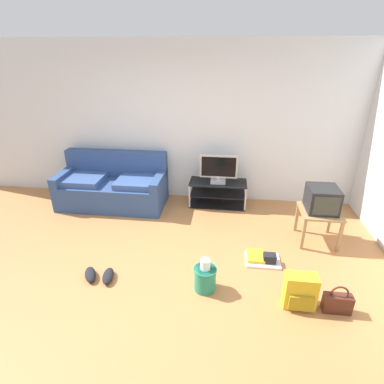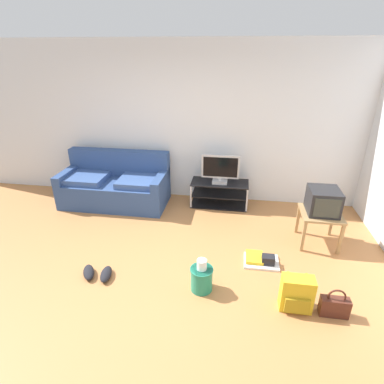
# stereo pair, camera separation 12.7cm
# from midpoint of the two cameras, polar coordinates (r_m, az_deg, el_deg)

# --- Properties ---
(ground_plane) EXTENTS (9.00, 9.80, 0.02)m
(ground_plane) POSITION_cam_midpoint_polar(r_m,az_deg,el_deg) (3.86, -8.13, -16.13)
(ground_plane) COLOR #B27542
(wall_back) EXTENTS (9.00, 0.10, 2.70)m
(wall_back) POSITION_cam_midpoint_polar(r_m,az_deg,el_deg) (5.44, -2.46, 12.56)
(wall_back) COLOR silver
(wall_back) RESTS_ON ground_plane
(couch) EXTENTS (1.82, 0.85, 0.89)m
(couch) POSITION_cam_midpoint_polar(r_m,az_deg,el_deg) (5.58, -15.06, 1.03)
(couch) COLOR navy
(couch) RESTS_ON ground_plane
(tv_stand) EXTENTS (0.98, 0.44, 0.44)m
(tv_stand) POSITION_cam_midpoint_polar(r_m,az_deg,el_deg) (5.41, 4.12, -0.23)
(tv_stand) COLOR black
(tv_stand) RESTS_ON ground_plane
(flat_tv) EXTENTS (0.64, 0.22, 0.49)m
(flat_tv) POSITION_cam_midpoint_polar(r_m,az_deg,el_deg) (5.21, 4.26, 4.25)
(flat_tv) COLOR #B2B2B7
(flat_tv) RESTS_ON tv_stand
(side_table) EXTENTS (0.54, 0.54, 0.48)m
(side_table) POSITION_cam_midpoint_polar(r_m,az_deg,el_deg) (4.62, 21.87, -4.07)
(side_table) COLOR #9E7A4C
(side_table) RESTS_ON ground_plane
(crt_tv) EXTENTS (0.40, 0.43, 0.34)m
(crt_tv) POSITION_cam_midpoint_polar(r_m,az_deg,el_deg) (4.53, 22.31, -1.25)
(crt_tv) COLOR #232326
(crt_tv) RESTS_ON side_table
(backpack) EXTENTS (0.33, 0.25, 0.40)m
(backpack) POSITION_cam_midpoint_polar(r_m,az_deg,el_deg) (3.56, 18.45, -17.16)
(backpack) COLOR gold
(backpack) RESTS_ON ground_plane
(handbag) EXTENTS (0.29, 0.11, 0.33)m
(handbag) POSITION_cam_midpoint_polar(r_m,az_deg,el_deg) (3.69, 24.49, -18.21)
(handbag) COLOR #4C2319
(handbag) RESTS_ON ground_plane
(cleaning_bucket) EXTENTS (0.26, 0.26, 0.41)m
(cleaning_bucket) POSITION_cam_midpoint_polar(r_m,az_deg,el_deg) (3.60, 1.39, -15.53)
(cleaning_bucket) COLOR #238466
(cleaning_bucket) RESTS_ON ground_plane
(sneakers_pair) EXTENTS (0.44, 0.32, 0.09)m
(sneakers_pair) POSITION_cam_midpoint_polar(r_m,az_deg,el_deg) (4.00, -17.77, -14.52)
(sneakers_pair) COLOR black
(sneakers_pair) RESTS_ON ground_plane
(floor_tray) EXTENTS (0.44, 0.34, 0.14)m
(floor_tray) POSITION_cam_midpoint_polar(r_m,az_deg,el_deg) (4.17, 12.06, -12.02)
(floor_tray) COLOR silver
(floor_tray) RESTS_ON ground_plane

